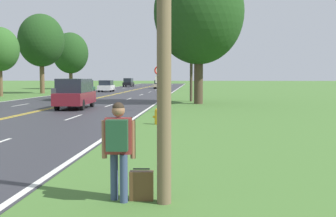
{
  "coord_description": "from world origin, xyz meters",
  "views": [
    {
      "loc": [
        9.7,
        -4.91,
        2.14
      ],
      "look_at": [
        8.77,
        9.05,
        1.07
      ],
      "focal_mm": 45.0,
      "sensor_mm": 36.0,
      "label": 1
    }
  ],
  "objects_px": {
    "fire_hydrant": "(158,116)",
    "traffic_sign": "(159,77)",
    "hitchhiker_person": "(118,141)",
    "car_dark_grey_suv_mid_near": "(69,89)",
    "tree_left_verge": "(41,41)",
    "car_black_van_horizon": "(128,82)",
    "tree_mid_treeline": "(70,53)",
    "car_dark_green_suv_mid_far": "(83,87)",
    "tree_far_back": "(199,13)",
    "suitcase": "(142,186)",
    "car_champagne_hatchback_distant": "(160,84)",
    "car_white_hatchback_receding": "(106,86)",
    "car_maroon_van_approaching": "(75,93)",
    "tree_right_cluster": "(0,49)"
  },
  "relations": [
    {
      "from": "tree_left_verge",
      "to": "car_black_van_horizon",
      "type": "height_order",
      "value": "tree_left_verge"
    },
    {
      "from": "car_dark_grey_suv_mid_near",
      "to": "car_white_hatchback_receding",
      "type": "xyz_separation_m",
      "value": [
        -0.88,
        20.05,
        -0.18
      ]
    },
    {
      "from": "fire_hydrant",
      "to": "car_black_van_horizon",
      "type": "bearing_deg",
      "value": 100.29
    },
    {
      "from": "hitchhiker_person",
      "to": "car_maroon_van_approaching",
      "type": "xyz_separation_m",
      "value": [
        -6.68,
        20.37,
        -0.02
      ]
    },
    {
      "from": "fire_hydrant",
      "to": "tree_left_verge",
      "type": "xyz_separation_m",
      "value": [
        -17.61,
        33.13,
        6.22
      ]
    },
    {
      "from": "tree_left_verge",
      "to": "tree_right_cluster",
      "type": "relative_size",
      "value": 1.34
    },
    {
      "from": "suitcase",
      "to": "tree_far_back",
      "type": "height_order",
      "value": "tree_far_back"
    },
    {
      "from": "suitcase",
      "to": "car_dark_grey_suv_mid_near",
      "type": "xyz_separation_m",
      "value": [
        -10.61,
        30.33,
        0.75
      ]
    },
    {
      "from": "car_maroon_van_approaching",
      "to": "car_dark_grey_suv_mid_near",
      "type": "xyz_separation_m",
      "value": [
        -3.56,
        10.08,
        -0.01
      ]
    },
    {
      "from": "tree_mid_treeline",
      "to": "car_dark_grey_suv_mid_near",
      "type": "distance_m",
      "value": 34.63
    },
    {
      "from": "car_champagne_hatchback_distant",
      "to": "car_black_van_horizon",
      "type": "bearing_deg",
      "value": -147.84
    },
    {
      "from": "hitchhiker_person",
      "to": "tree_far_back",
      "type": "distance_m",
      "value": 26.64
    },
    {
      "from": "car_maroon_van_approaching",
      "to": "car_champagne_hatchback_distant",
      "type": "xyz_separation_m",
      "value": [
        1.69,
        45.54,
        -0.22
      ]
    },
    {
      "from": "traffic_sign",
      "to": "car_champagne_hatchback_distant",
      "type": "xyz_separation_m",
      "value": [
        -4.07,
        47.61,
        -1.32
      ]
    },
    {
      "from": "car_maroon_van_approaching",
      "to": "car_dark_grey_suv_mid_near",
      "type": "bearing_deg",
      "value": -162.89
    },
    {
      "from": "hitchhiker_person",
      "to": "car_dark_green_suv_mid_far",
      "type": "relative_size",
      "value": 0.37
    },
    {
      "from": "hitchhiker_person",
      "to": "traffic_sign",
      "type": "xyz_separation_m",
      "value": [
        -0.93,
        18.29,
        1.08
      ]
    },
    {
      "from": "traffic_sign",
      "to": "suitcase",
      "type": "bearing_deg",
      "value": -85.9
    },
    {
      "from": "tree_right_cluster",
      "to": "car_maroon_van_approaching",
      "type": "relative_size",
      "value": 1.51
    },
    {
      "from": "fire_hydrant",
      "to": "car_dark_grey_suv_mid_near",
      "type": "bearing_deg",
      "value": 117.58
    },
    {
      "from": "car_dark_grey_suv_mid_near",
      "to": "car_black_van_horizon",
      "type": "bearing_deg",
      "value": 1.62
    },
    {
      "from": "traffic_sign",
      "to": "tree_mid_treeline",
      "type": "bearing_deg",
      "value": 112.9
    },
    {
      "from": "car_dark_grey_suv_mid_near",
      "to": "car_black_van_horizon",
      "type": "xyz_separation_m",
      "value": [
        -2.33,
        48.17,
        -0.09
      ]
    },
    {
      "from": "car_dark_green_suv_mid_far",
      "to": "suitcase",
      "type": "bearing_deg",
      "value": -165.33
    },
    {
      "from": "tree_right_cluster",
      "to": "car_champagne_hatchback_distant",
      "type": "relative_size",
      "value": 2.11
    },
    {
      "from": "tree_right_cluster",
      "to": "car_dark_green_suv_mid_far",
      "type": "height_order",
      "value": "tree_right_cluster"
    },
    {
      "from": "fire_hydrant",
      "to": "car_white_hatchback_receding",
      "type": "height_order",
      "value": "car_white_hatchback_receding"
    },
    {
      "from": "traffic_sign",
      "to": "tree_far_back",
      "type": "bearing_deg",
      "value": 72.44
    },
    {
      "from": "tree_left_verge",
      "to": "tree_mid_treeline",
      "type": "distance_m",
      "value": 18.65
    },
    {
      "from": "car_maroon_van_approaching",
      "to": "car_white_hatchback_receding",
      "type": "distance_m",
      "value": 30.46
    },
    {
      "from": "tree_left_verge",
      "to": "car_maroon_van_approaching",
      "type": "distance_m",
      "value": 27.47
    },
    {
      "from": "suitcase",
      "to": "tree_mid_treeline",
      "type": "relative_size",
      "value": 0.06
    },
    {
      "from": "tree_left_verge",
      "to": "tree_right_cluster",
      "type": "xyz_separation_m",
      "value": [
        -1.55,
        -8.02,
        -1.58
      ]
    },
    {
      "from": "car_dark_grey_suv_mid_near",
      "to": "car_champagne_hatchback_distant",
      "type": "height_order",
      "value": "car_dark_grey_suv_mid_near"
    },
    {
      "from": "car_dark_green_suv_mid_far",
      "to": "tree_mid_treeline",
      "type": "bearing_deg",
      "value": 18.1
    },
    {
      "from": "traffic_sign",
      "to": "fire_hydrant",
      "type": "bearing_deg",
      "value": -85.53
    },
    {
      "from": "car_dark_green_suv_mid_far",
      "to": "car_champagne_hatchback_distant",
      "type": "bearing_deg",
      "value": -15.7
    },
    {
      "from": "fire_hydrant",
      "to": "tree_left_verge",
      "type": "distance_m",
      "value": 38.03
    },
    {
      "from": "tree_mid_treeline",
      "to": "car_maroon_van_approaching",
      "type": "relative_size",
      "value": 1.95
    },
    {
      "from": "traffic_sign",
      "to": "car_dark_grey_suv_mid_near",
      "type": "bearing_deg",
      "value": 127.43
    },
    {
      "from": "tree_left_verge",
      "to": "tree_far_back",
      "type": "distance_m",
      "value": 27.13
    },
    {
      "from": "fire_hydrant",
      "to": "car_champagne_hatchback_distant",
      "type": "bearing_deg",
      "value": 94.83
    },
    {
      "from": "car_dark_green_suv_mid_far",
      "to": "car_black_van_horizon",
      "type": "distance_m",
      "value": 38.81
    },
    {
      "from": "traffic_sign",
      "to": "car_champagne_hatchback_distant",
      "type": "relative_size",
      "value": 0.8
    },
    {
      "from": "tree_mid_treeline",
      "to": "car_white_hatchback_receding",
      "type": "distance_m",
      "value": 16.41
    },
    {
      "from": "tree_mid_treeline",
      "to": "car_dark_green_suv_mid_far",
      "type": "bearing_deg",
      "value": -70.03
    },
    {
      "from": "tree_left_verge",
      "to": "car_black_van_horizon",
      "type": "relative_size",
      "value": 2.49
    },
    {
      "from": "car_champagne_hatchback_distant",
      "to": "suitcase",
      "type": "bearing_deg",
      "value": 6.05
    },
    {
      "from": "fire_hydrant",
      "to": "traffic_sign",
      "type": "relative_size",
      "value": 0.26
    },
    {
      "from": "car_white_hatchback_receding",
      "to": "traffic_sign",
      "type": "bearing_deg",
      "value": -163.92
    }
  ]
}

